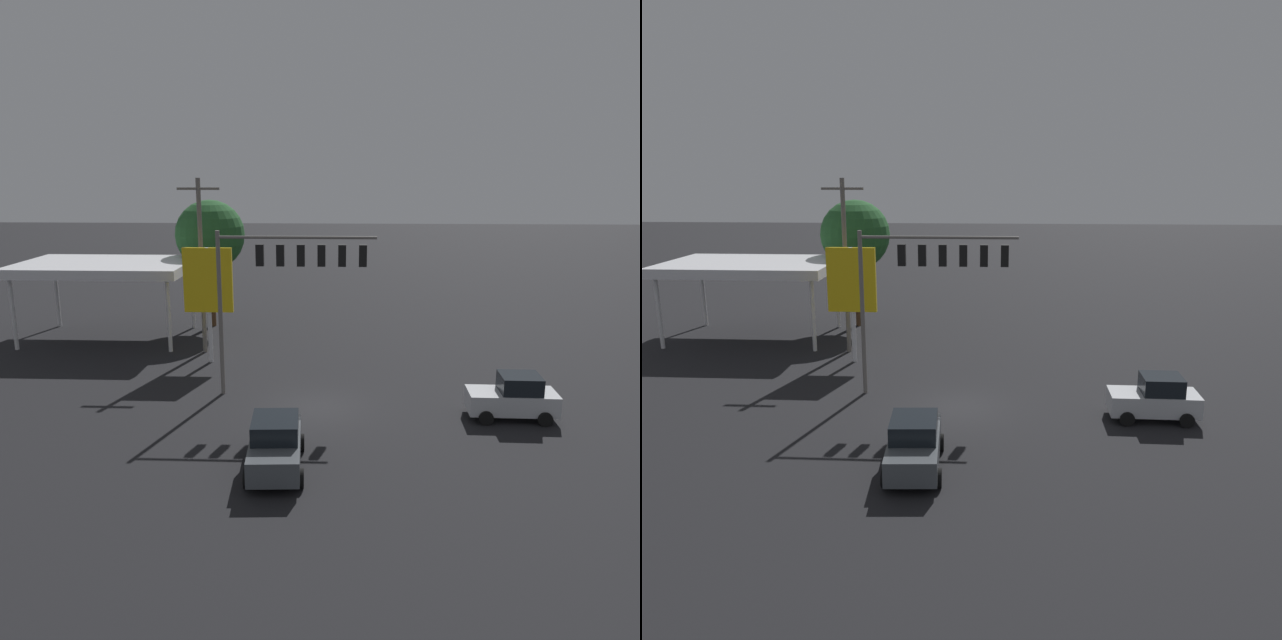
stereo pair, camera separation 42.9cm
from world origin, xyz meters
TOP-DOWN VIEW (x-y plane):
  - ground_plane at (0.00, 0.00)m, footprint 200.00×200.00m
  - traffic_signal_assembly at (1.54, -1.57)m, footprint 7.38×0.43m
  - utility_pole at (7.13, -8.56)m, footprint 2.40×0.26m
  - gas_station_canopy at (13.91, -11.44)m, footprint 10.59×7.03m
  - price_sign at (6.35, -6.59)m, footprint 2.70×0.27m
  - sedan_far at (1.26, 6.09)m, footprint 2.27×4.50m
  - hatchback_crossing at (-8.55, 0.94)m, footprint 3.82×2.00m
  - street_tree at (7.96, -14.91)m, footprint 4.67×4.67m

SIDE VIEW (x-z plane):
  - ground_plane at x=0.00m, z-range 0.00..0.00m
  - hatchback_crossing at x=-8.55m, z-range -0.04..1.93m
  - sedan_far at x=1.26m, z-range -0.01..1.92m
  - price_sign at x=6.35m, z-range 1.26..7.72m
  - gas_station_canopy at x=13.91m, z-range 2.12..7.06m
  - utility_pole at x=7.13m, z-range 0.29..10.43m
  - traffic_signal_assembly at x=1.54m, z-range 2.20..10.08m
  - street_tree at x=7.96m, z-range 1.97..10.61m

